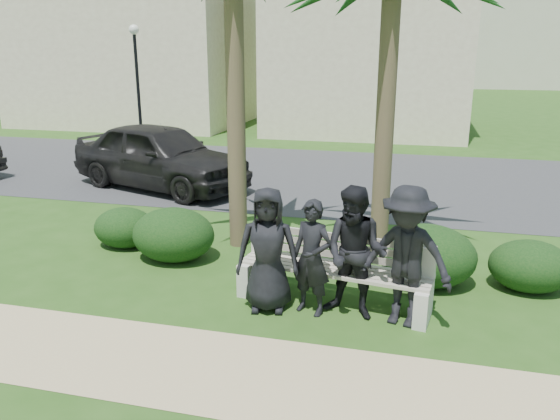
{
  "coord_description": "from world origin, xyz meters",
  "views": [
    {
      "loc": [
        1.17,
        -6.78,
        3.42
      ],
      "look_at": [
        -0.79,
        1.0,
        1.06
      ],
      "focal_mm": 35.0,
      "sensor_mm": 36.0,
      "label": 1
    }
  ],
  "objects_px": {
    "park_bench": "(333,275)",
    "man_d": "(406,257)",
    "street_lamp": "(136,63)",
    "man_a": "(268,250)",
    "man_b": "(312,258)",
    "man_c": "(356,253)",
    "car_a": "(160,156)"
  },
  "relations": [
    {
      "from": "man_d",
      "to": "car_a",
      "type": "bearing_deg",
      "value": 151.81
    },
    {
      "from": "man_b",
      "to": "man_c",
      "type": "height_order",
      "value": "man_c"
    },
    {
      "from": "park_bench",
      "to": "man_d",
      "type": "xyz_separation_m",
      "value": [
        0.97,
        -0.36,
        0.5
      ]
    },
    {
      "from": "man_c",
      "to": "man_d",
      "type": "relative_size",
      "value": 0.96
    },
    {
      "from": "street_lamp",
      "to": "man_c",
      "type": "height_order",
      "value": "street_lamp"
    },
    {
      "from": "man_c",
      "to": "park_bench",
      "type": "bearing_deg",
      "value": 150.39
    },
    {
      "from": "man_a",
      "to": "man_c",
      "type": "height_order",
      "value": "man_c"
    },
    {
      "from": "street_lamp",
      "to": "car_a",
      "type": "height_order",
      "value": "street_lamp"
    },
    {
      "from": "man_a",
      "to": "man_d",
      "type": "relative_size",
      "value": 0.93
    },
    {
      "from": "man_a",
      "to": "man_b",
      "type": "relative_size",
      "value": 1.09
    },
    {
      "from": "street_lamp",
      "to": "man_b",
      "type": "relative_size",
      "value": 2.73
    },
    {
      "from": "man_d",
      "to": "park_bench",
      "type": "bearing_deg",
      "value": 174.71
    },
    {
      "from": "park_bench",
      "to": "man_a",
      "type": "bearing_deg",
      "value": -147.43
    },
    {
      "from": "park_bench",
      "to": "car_a",
      "type": "relative_size",
      "value": 0.56
    },
    {
      "from": "park_bench",
      "to": "man_d",
      "type": "relative_size",
      "value": 1.49
    },
    {
      "from": "man_a",
      "to": "car_a",
      "type": "xyz_separation_m",
      "value": [
        -4.46,
        5.91,
        -0.02
      ]
    },
    {
      "from": "man_b",
      "to": "car_a",
      "type": "xyz_separation_m",
      "value": [
        -5.05,
        5.87,
        0.05
      ]
    },
    {
      "from": "man_c",
      "to": "car_a",
      "type": "distance_m",
      "value": 8.1
    },
    {
      "from": "man_b",
      "to": "man_a",
      "type": "bearing_deg",
      "value": -157.12
    },
    {
      "from": "man_c",
      "to": "car_a",
      "type": "relative_size",
      "value": 0.36
    },
    {
      "from": "street_lamp",
      "to": "car_a",
      "type": "bearing_deg",
      "value": -58.32
    },
    {
      "from": "man_b",
      "to": "car_a",
      "type": "distance_m",
      "value": 7.74
    },
    {
      "from": "man_b",
      "to": "man_c",
      "type": "bearing_deg",
      "value": 22.71
    },
    {
      "from": "street_lamp",
      "to": "man_a",
      "type": "xyz_separation_m",
      "value": [
        8.35,
        -12.2,
        -2.09
      ]
    },
    {
      "from": "man_a",
      "to": "car_a",
      "type": "bearing_deg",
      "value": 117.52
    },
    {
      "from": "street_lamp",
      "to": "man_b",
      "type": "height_order",
      "value": "street_lamp"
    },
    {
      "from": "car_a",
      "to": "park_bench",
      "type": "bearing_deg",
      "value": -117.09
    },
    {
      "from": "street_lamp",
      "to": "car_a",
      "type": "relative_size",
      "value": 0.88
    },
    {
      "from": "car_a",
      "to": "man_b",
      "type": "bearing_deg",
      "value": -120.09
    },
    {
      "from": "park_bench",
      "to": "car_a",
      "type": "xyz_separation_m",
      "value": [
        -5.29,
        5.53,
        0.41
      ]
    },
    {
      "from": "man_b",
      "to": "car_a",
      "type": "bearing_deg",
      "value": 150.08
    },
    {
      "from": "street_lamp",
      "to": "man_a",
      "type": "relative_size",
      "value": 2.51
    }
  ]
}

